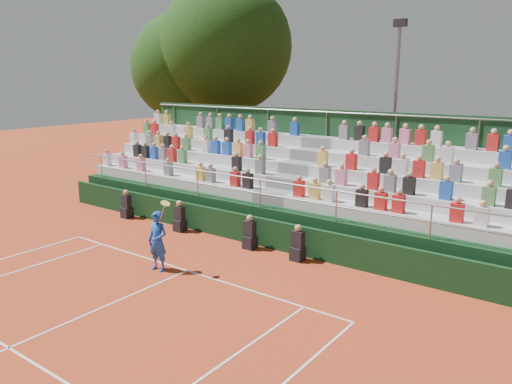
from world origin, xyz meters
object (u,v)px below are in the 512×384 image
Objects in this scene: tree_west at (185,67)px; floodlight_mast at (396,96)px; tree_east at (226,47)px; tennis_player at (158,241)px.

floodlight_mast is at bearing 0.85° from tree_west.
tree_west is at bearing -179.15° from floodlight_mast.
tree_east is 1.36× the size of floodlight_mast.
tennis_player is 17.65m from tree_east.
tennis_player is at bearing -48.77° from tree_west.
tree_west is at bearing -171.47° from tree_east.
floodlight_mast is (13.60, 0.20, -1.47)m from tree_west.
tree_east reaches higher than tree_west.
tree_west is 0.85× the size of tree_east.
tree_west reaches higher than tennis_player.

